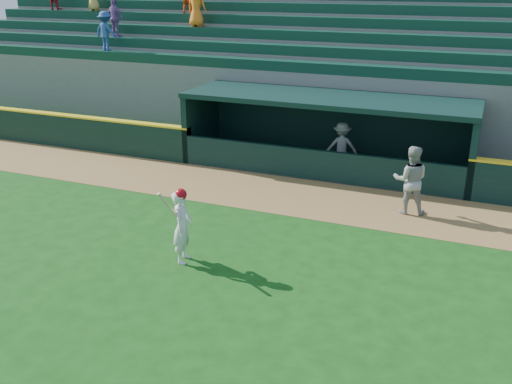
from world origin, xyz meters
TOP-DOWN VIEW (x-y plane):
  - ground at (0.00, 0.00)m, footprint 120.00×120.00m
  - warning_track at (0.00, 4.90)m, footprint 40.00×3.00m
  - field_wall_left at (-12.25, 6.55)m, footprint 15.50×0.30m
  - wall_stripe_left at (-12.25, 6.55)m, footprint 15.50×0.32m
  - dugout_player_front at (3.14, 4.89)m, footprint 1.03×0.87m
  - dugout_player_inside at (0.50, 7.86)m, footprint 1.16×0.86m
  - dugout at (0.00, 8.00)m, footprint 9.40×2.80m
  - stands at (-0.03, 12.57)m, footprint 34.50×6.27m
  - batter_at_plate at (-1.15, 0.07)m, footprint 0.60×0.79m

SIDE VIEW (x-z plane):
  - ground at x=0.00m, z-range 0.00..0.00m
  - warning_track at x=0.00m, z-range 0.00..0.01m
  - field_wall_left at x=-12.25m, z-range 0.00..1.20m
  - dugout_player_inside at x=0.50m, z-range 0.00..1.61m
  - batter_at_plate at x=-1.15m, z-range 0.00..1.76m
  - dugout_player_front at x=3.14m, z-range 0.00..1.89m
  - wall_stripe_left at x=-12.25m, z-range 1.20..1.26m
  - dugout at x=0.00m, z-range 0.13..2.59m
  - stands at x=-0.03m, z-range -1.36..6.16m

